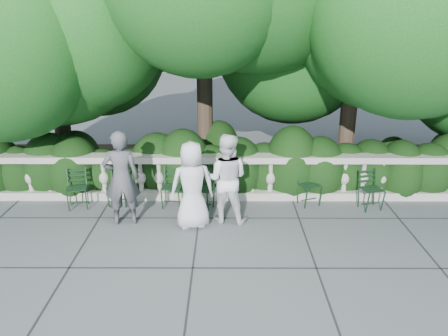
{
  "coord_description": "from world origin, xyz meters",
  "views": [
    {
      "loc": [
        0.03,
        -7.06,
        3.92
      ],
      "look_at": [
        0.0,
        1.0,
        1.0
      ],
      "focal_mm": 35.0,
      "sensor_mm": 36.0,
      "label": 1
    }
  ],
  "objects_px": {
    "chair_a": "(118,207)",
    "person_businessman": "(192,185)",
    "chair_b": "(79,211)",
    "person_casual_man": "(226,178)",
    "chair_e": "(373,212)",
    "person_woman_grey": "(122,178)",
    "chair_c": "(171,209)",
    "chair_d": "(200,211)",
    "chair_f": "(312,207)"
  },
  "relations": [
    {
      "from": "chair_a",
      "to": "person_businessman",
      "type": "bearing_deg",
      "value": -22.25
    },
    {
      "from": "chair_a",
      "to": "chair_b",
      "type": "height_order",
      "value": "same"
    },
    {
      "from": "person_businessman",
      "to": "person_casual_man",
      "type": "xyz_separation_m",
      "value": [
        0.64,
        0.25,
        0.04
      ]
    },
    {
      "from": "chair_e",
      "to": "person_woman_grey",
      "type": "height_order",
      "value": "person_woman_grey"
    },
    {
      "from": "chair_c",
      "to": "chair_d",
      "type": "xyz_separation_m",
      "value": [
        0.62,
        -0.09,
        0.0
      ]
    },
    {
      "from": "chair_e",
      "to": "chair_f",
      "type": "distance_m",
      "value": 1.25
    },
    {
      "from": "chair_f",
      "to": "chair_a",
      "type": "bearing_deg",
      "value": 157.97
    },
    {
      "from": "chair_e",
      "to": "chair_b",
      "type": "bearing_deg",
      "value": 164.2
    },
    {
      "from": "chair_a",
      "to": "chair_e",
      "type": "height_order",
      "value": "same"
    },
    {
      "from": "person_businessman",
      "to": "person_woman_grey",
      "type": "distance_m",
      "value": 1.35
    },
    {
      "from": "chair_d",
      "to": "person_woman_grey",
      "type": "distance_m",
      "value": 1.79
    },
    {
      "from": "chair_d",
      "to": "chair_f",
      "type": "height_order",
      "value": "same"
    },
    {
      "from": "chair_b",
      "to": "chair_c",
      "type": "xyz_separation_m",
      "value": [
        1.92,
        0.06,
        0.0
      ]
    },
    {
      "from": "chair_d",
      "to": "chair_c",
      "type": "bearing_deg",
      "value": -168.37
    },
    {
      "from": "chair_a",
      "to": "chair_f",
      "type": "xyz_separation_m",
      "value": [
        4.11,
        0.03,
        0.0
      ]
    },
    {
      "from": "person_casual_man",
      "to": "chair_c",
      "type": "bearing_deg",
      "value": -12.64
    },
    {
      "from": "chair_b",
      "to": "chair_e",
      "type": "xyz_separation_m",
      "value": [
        6.12,
        -0.03,
        0.0
      ]
    },
    {
      "from": "chair_d",
      "to": "person_businessman",
      "type": "xyz_separation_m",
      "value": [
        -0.1,
        -0.64,
        0.84
      ]
    },
    {
      "from": "chair_c",
      "to": "chair_d",
      "type": "distance_m",
      "value": 0.62
    },
    {
      "from": "chair_d",
      "to": "person_casual_man",
      "type": "xyz_separation_m",
      "value": [
        0.54,
        -0.39,
        0.88
      ]
    },
    {
      "from": "chair_f",
      "to": "person_woman_grey",
      "type": "height_order",
      "value": "person_woman_grey"
    },
    {
      "from": "chair_e",
      "to": "chair_f",
      "type": "relative_size",
      "value": 1.0
    },
    {
      "from": "chair_f",
      "to": "person_casual_man",
      "type": "bearing_deg",
      "value": 175.9
    },
    {
      "from": "chair_f",
      "to": "person_casual_man",
      "type": "xyz_separation_m",
      "value": [
        -1.82,
        -0.6,
        0.88
      ]
    },
    {
      "from": "chair_c",
      "to": "chair_a",
      "type": "bearing_deg",
      "value": -178.99
    },
    {
      "from": "person_woman_grey",
      "to": "person_businessman",
      "type": "bearing_deg",
      "value": 164.76
    },
    {
      "from": "chair_d",
      "to": "chair_e",
      "type": "bearing_deg",
      "value": 19.86
    },
    {
      "from": "chair_c",
      "to": "chair_f",
      "type": "xyz_separation_m",
      "value": [
        2.97,
        0.12,
        0.0
      ]
    },
    {
      "from": "person_businessman",
      "to": "person_casual_man",
      "type": "bearing_deg",
      "value": -171.42
    },
    {
      "from": "chair_c",
      "to": "person_casual_man",
      "type": "relative_size",
      "value": 0.48
    },
    {
      "from": "chair_b",
      "to": "chair_d",
      "type": "distance_m",
      "value": 2.53
    },
    {
      "from": "chair_b",
      "to": "chair_c",
      "type": "bearing_deg",
      "value": -10.78
    },
    {
      "from": "person_businessman",
      "to": "chair_a",
      "type": "bearing_deg",
      "value": -39.63
    },
    {
      "from": "chair_f",
      "to": "person_businessman",
      "type": "height_order",
      "value": "person_businessman"
    },
    {
      "from": "chair_d",
      "to": "chair_a",
      "type": "bearing_deg",
      "value": -166.15
    },
    {
      "from": "chair_e",
      "to": "person_casual_man",
      "type": "xyz_separation_m",
      "value": [
        -3.05,
        -0.39,
        0.88
      ]
    },
    {
      "from": "chair_d",
      "to": "person_businessman",
      "type": "relative_size",
      "value": 0.5
    },
    {
      "from": "chair_d",
      "to": "person_casual_man",
      "type": "relative_size",
      "value": 0.48
    },
    {
      "from": "chair_e",
      "to": "chair_f",
      "type": "xyz_separation_m",
      "value": [
        -1.23,
        0.21,
        0.0
      ]
    },
    {
      "from": "chair_c",
      "to": "person_woman_grey",
      "type": "height_order",
      "value": "person_woman_grey"
    },
    {
      "from": "chair_d",
      "to": "person_casual_man",
      "type": "height_order",
      "value": "person_casual_man"
    },
    {
      "from": "chair_b",
      "to": "chair_f",
      "type": "distance_m",
      "value": 4.89
    },
    {
      "from": "chair_b",
      "to": "person_businessman",
      "type": "relative_size",
      "value": 0.5
    },
    {
      "from": "chair_e",
      "to": "chair_f",
      "type": "height_order",
      "value": "same"
    },
    {
      "from": "chair_d",
      "to": "person_businessman",
      "type": "height_order",
      "value": "person_businessman"
    },
    {
      "from": "chair_e",
      "to": "person_casual_man",
      "type": "relative_size",
      "value": 0.48
    },
    {
      "from": "chair_d",
      "to": "person_woman_grey",
      "type": "xyz_separation_m",
      "value": [
        -1.45,
        -0.51,
        0.93
      ]
    },
    {
      "from": "chair_b",
      "to": "person_woman_grey",
      "type": "relative_size",
      "value": 0.45
    },
    {
      "from": "chair_a",
      "to": "chair_f",
      "type": "relative_size",
      "value": 1.0
    },
    {
      "from": "chair_f",
      "to": "person_woman_grey",
      "type": "bearing_deg",
      "value": 168.32
    }
  ]
}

